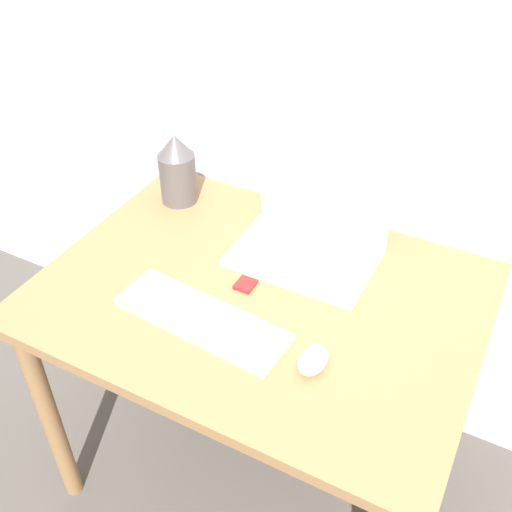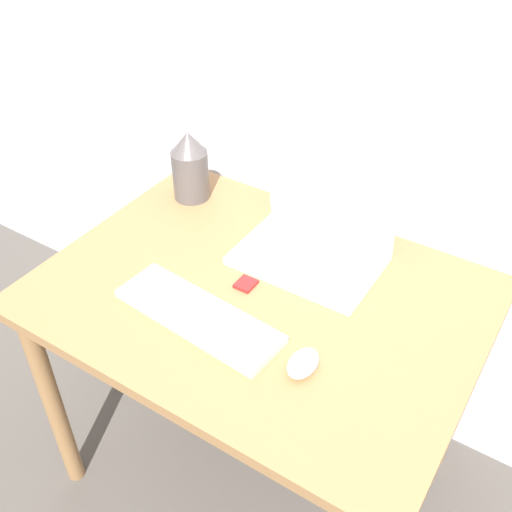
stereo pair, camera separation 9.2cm
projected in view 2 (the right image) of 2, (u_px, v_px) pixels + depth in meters
The scene contains 7 objects.
wall_back at pixel (363, 18), 1.39m from camera, with size 6.00×0.05×2.50m.
desk at pixel (259, 321), 1.48m from camera, with size 1.03×0.76×0.74m.
laptop at pixel (315, 237), 1.49m from camera, with size 0.35×0.25×0.26m.
keyboard at pixel (198, 315), 1.34m from camera, with size 0.42×0.16×0.02m.
mouse at pixel (303, 363), 1.22m from camera, with size 0.06×0.09×0.04m.
vase at pixel (190, 166), 1.67m from camera, with size 0.10×0.10×0.21m.
mp3_player at pixel (246, 284), 1.43m from camera, with size 0.04×0.05×0.01m.
Camera 2 is at (0.56, -0.51, 1.69)m, focal length 42.00 mm.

